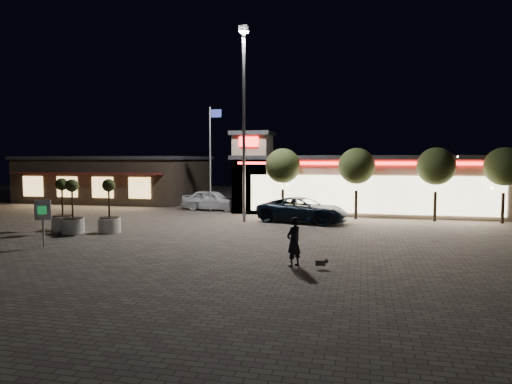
% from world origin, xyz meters
% --- Properties ---
extents(ground, '(90.00, 90.00, 0.00)m').
position_xyz_m(ground, '(0.00, 0.00, 0.00)').
color(ground, '#625A4F').
rests_on(ground, ground).
extents(retail_building, '(20.40, 8.40, 6.10)m').
position_xyz_m(retail_building, '(9.51, 15.82, 2.21)').
color(retail_building, tan).
rests_on(retail_building, ground).
extents(restaurant_building, '(16.40, 11.00, 4.30)m').
position_xyz_m(restaurant_building, '(-14.00, 19.97, 2.16)').
color(restaurant_building, '#382D23').
rests_on(restaurant_building, ground).
extents(floodlight_pole, '(0.60, 0.40, 12.38)m').
position_xyz_m(floodlight_pole, '(2.00, 8.00, 7.02)').
color(floodlight_pole, gray).
rests_on(floodlight_pole, ground).
extents(flagpole, '(0.95, 0.10, 8.00)m').
position_xyz_m(flagpole, '(-1.90, 13.00, 4.74)').
color(flagpole, white).
rests_on(flagpole, ground).
extents(string_tree_a, '(2.42, 2.42, 4.79)m').
position_xyz_m(string_tree_a, '(4.00, 11.00, 3.56)').
color(string_tree_a, '#332319').
rests_on(string_tree_a, ground).
extents(string_tree_b, '(2.42, 2.42, 4.79)m').
position_xyz_m(string_tree_b, '(9.00, 11.00, 3.56)').
color(string_tree_b, '#332319').
rests_on(string_tree_b, ground).
extents(string_tree_c, '(2.42, 2.42, 4.79)m').
position_xyz_m(string_tree_c, '(14.00, 11.00, 3.56)').
color(string_tree_c, '#332319').
rests_on(string_tree_c, ground).
extents(string_tree_d, '(2.42, 2.42, 4.79)m').
position_xyz_m(string_tree_d, '(18.00, 11.00, 3.56)').
color(string_tree_d, '#332319').
rests_on(string_tree_d, ground).
extents(pickup_truck, '(6.19, 3.83, 1.60)m').
position_xyz_m(pickup_truck, '(5.73, 8.55, 0.80)').
color(pickup_truck, black).
rests_on(pickup_truck, ground).
extents(white_sedan, '(4.79, 2.05, 1.61)m').
position_xyz_m(white_sedan, '(-2.16, 13.83, 0.81)').
color(white_sedan, white).
rests_on(white_sedan, ground).
extents(pedestrian, '(0.75, 0.82, 1.88)m').
position_xyz_m(pedestrian, '(6.98, -3.48, 0.94)').
color(pedestrian, black).
rests_on(pedestrian, ground).
extents(dog, '(0.49, 0.24, 0.26)m').
position_xyz_m(dog, '(8.06, -3.65, 0.26)').
color(dog, '#59514C').
rests_on(dog, ground).
extents(planter_left, '(1.21, 1.21, 2.97)m').
position_xyz_m(planter_left, '(-7.09, 2.19, 0.92)').
color(planter_left, silver).
rests_on(planter_left, ground).
extents(planter_mid, '(1.20, 1.20, 2.95)m').
position_xyz_m(planter_mid, '(-5.93, 1.46, 0.91)').
color(planter_mid, silver).
rests_on(planter_mid, ground).
extents(planter_right, '(1.20, 1.20, 2.96)m').
position_xyz_m(planter_right, '(-4.08, 2.07, 0.91)').
color(planter_right, silver).
rests_on(planter_right, ground).
extents(valet_sign, '(0.68, 0.34, 2.17)m').
position_xyz_m(valet_sign, '(-4.81, -2.31, 1.52)').
color(valet_sign, gray).
rests_on(valet_sign, ground).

